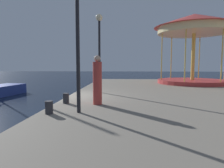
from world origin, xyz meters
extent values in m
plane|color=black|center=(0.00, 0.00, 0.00)|extent=(120.00, 120.00, 0.00)
cube|color=gray|center=(6.67, 0.00, 0.40)|extent=(13.34, 23.09, 0.80)
cylinder|color=#B23333|center=(8.18, 6.93, 0.95)|extent=(5.47, 5.47, 0.30)
cylinder|color=gold|center=(8.18, 6.93, 2.93)|extent=(0.28, 0.28, 3.66)
cylinder|color=#F2E099|center=(8.18, 6.93, 5.01)|extent=(5.64, 5.64, 0.50)
cone|color=#C63D38|center=(8.18, 6.93, 5.78)|extent=(6.27, 6.27, 1.03)
cylinder|color=gold|center=(9.42, 9.08, 2.93)|extent=(0.08, 0.08, 3.66)
cylinder|color=gold|center=(6.94, 9.08, 2.93)|extent=(0.08, 0.08, 3.66)
cylinder|color=gold|center=(5.69, 6.93, 2.93)|extent=(0.08, 0.08, 3.66)
cylinder|color=gold|center=(6.94, 4.78, 2.93)|extent=(0.08, 0.08, 3.66)
cylinder|color=gold|center=(9.42, 4.78, 2.93)|extent=(0.08, 0.08, 3.66)
cylinder|color=black|center=(1.29, -3.46, 2.86)|extent=(0.12, 0.12, 4.11)
cylinder|color=black|center=(1.37, 1.15, 2.71)|extent=(0.12, 0.12, 3.81)
sphere|color=#F9E5B2|center=(1.37, 1.15, 4.79)|extent=(0.36, 0.36, 0.36)
cylinder|color=#2D2D33|center=(0.43, -1.99, 1.00)|extent=(0.24, 0.24, 0.40)
cylinder|color=#2D2D33|center=(0.41, -3.69, 1.00)|extent=(0.24, 0.24, 0.40)
cylinder|color=#B23833|center=(1.70, -2.11, 1.61)|extent=(0.34, 0.34, 1.62)
sphere|color=tan|center=(1.70, -2.11, 2.54)|extent=(0.24, 0.24, 0.24)
camera|label=1|loc=(2.75, -9.64, 2.31)|focal=32.19mm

